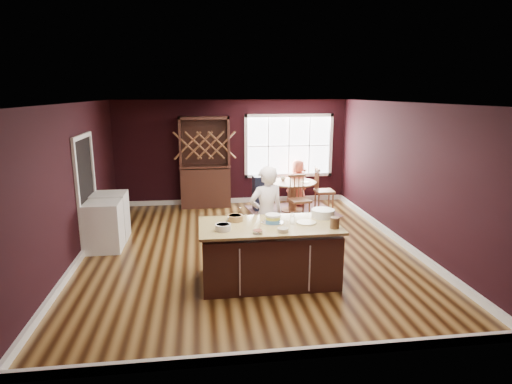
{
  "coord_description": "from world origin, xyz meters",
  "views": [
    {
      "loc": [
        -0.84,
        -7.57,
        2.88
      ],
      "look_at": [
        0.19,
        0.18,
        1.05
      ],
      "focal_mm": 30.0,
      "sensor_mm": 36.0,
      "label": 1
    }
  ],
  "objects_px": {
    "chair_north": "(296,186)",
    "toddler": "(260,177)",
    "hutch": "(205,162)",
    "washer": "(104,226)",
    "dining_table": "(292,190)",
    "chair_east": "(324,189)",
    "seated_woman": "(298,183)",
    "dryer": "(111,216)",
    "layer_cake": "(273,219)",
    "baker": "(266,215)",
    "chair_south": "(300,198)",
    "kitchen_island": "(269,254)",
    "high_chair": "(261,192)"
  },
  "relations": [
    {
      "from": "kitchen_island",
      "to": "chair_north",
      "type": "relative_size",
      "value": 2.27
    },
    {
      "from": "layer_cake",
      "to": "dining_table",
      "type": "bearing_deg",
      "value": 73.24
    },
    {
      "from": "chair_north",
      "to": "dryer",
      "type": "relative_size",
      "value": 1.0
    },
    {
      "from": "dining_table",
      "to": "chair_east",
      "type": "relative_size",
      "value": 1.06
    },
    {
      "from": "seated_woman",
      "to": "dryer",
      "type": "bearing_deg",
      "value": 2.13
    },
    {
      "from": "seated_woman",
      "to": "hutch",
      "type": "bearing_deg",
      "value": -29.96
    },
    {
      "from": "baker",
      "to": "chair_north",
      "type": "xyz_separation_m",
      "value": [
        1.41,
        3.92,
        -0.38
      ]
    },
    {
      "from": "layer_cake",
      "to": "toddler",
      "type": "height_order",
      "value": "layer_cake"
    },
    {
      "from": "kitchen_island",
      "to": "chair_north",
      "type": "xyz_separation_m",
      "value": [
        1.49,
        4.68,
        0.03
      ]
    },
    {
      "from": "baker",
      "to": "layer_cake",
      "type": "height_order",
      "value": "baker"
    },
    {
      "from": "baker",
      "to": "chair_south",
      "type": "distance_m",
      "value": 2.62
    },
    {
      "from": "washer",
      "to": "dining_table",
      "type": "bearing_deg",
      "value": 28.16
    },
    {
      "from": "washer",
      "to": "baker",
      "type": "bearing_deg",
      "value": -18.6
    },
    {
      "from": "dining_table",
      "to": "hutch",
      "type": "relative_size",
      "value": 0.51
    },
    {
      "from": "washer",
      "to": "layer_cake",
      "type": "bearing_deg",
      "value": -29.85
    },
    {
      "from": "kitchen_island",
      "to": "hutch",
      "type": "relative_size",
      "value": 0.93
    },
    {
      "from": "kitchen_island",
      "to": "seated_woman",
      "type": "relative_size",
      "value": 1.76
    },
    {
      "from": "kitchen_island",
      "to": "dining_table",
      "type": "height_order",
      "value": "kitchen_island"
    },
    {
      "from": "dryer",
      "to": "toddler",
      "type": "bearing_deg",
      "value": 29.65
    },
    {
      "from": "chair_north",
      "to": "hutch",
      "type": "height_order",
      "value": "hutch"
    },
    {
      "from": "toddler",
      "to": "high_chair",
      "type": "bearing_deg",
      "value": -90.8
    },
    {
      "from": "baker",
      "to": "dryer",
      "type": "xyz_separation_m",
      "value": [
        -2.89,
        1.61,
        -0.38
      ]
    },
    {
      "from": "dining_table",
      "to": "seated_woman",
      "type": "height_order",
      "value": "seated_woman"
    },
    {
      "from": "baker",
      "to": "chair_east",
      "type": "relative_size",
      "value": 1.54
    },
    {
      "from": "chair_south",
      "to": "toddler",
      "type": "relative_size",
      "value": 4.06
    },
    {
      "from": "layer_cake",
      "to": "toddler",
      "type": "distance_m",
      "value": 4.18
    },
    {
      "from": "dining_table",
      "to": "high_chair",
      "type": "bearing_deg",
      "value": 162.14
    },
    {
      "from": "baker",
      "to": "chair_north",
      "type": "distance_m",
      "value": 4.19
    },
    {
      "from": "chair_east",
      "to": "chair_south",
      "type": "bearing_deg",
      "value": 134.24
    },
    {
      "from": "layer_cake",
      "to": "hutch",
      "type": "distance_m",
      "value": 4.7
    },
    {
      "from": "chair_north",
      "to": "chair_south",
      "type": "bearing_deg",
      "value": 59.96
    },
    {
      "from": "seated_woman",
      "to": "chair_south",
      "type": "bearing_deg",
      "value": 55.76
    },
    {
      "from": "hutch",
      "to": "washer",
      "type": "relative_size",
      "value": 2.5
    },
    {
      "from": "seated_woman",
      "to": "dryer",
      "type": "height_order",
      "value": "seated_woman"
    },
    {
      "from": "high_chair",
      "to": "washer",
      "type": "bearing_deg",
      "value": -148.47
    },
    {
      "from": "layer_cake",
      "to": "high_chair",
      "type": "height_order",
      "value": "layer_cake"
    },
    {
      "from": "kitchen_island",
      "to": "layer_cake",
      "type": "bearing_deg",
      "value": 46.44
    },
    {
      "from": "baker",
      "to": "hutch",
      "type": "distance_m",
      "value": 4.04
    },
    {
      "from": "chair_south",
      "to": "chair_north",
      "type": "height_order",
      "value": "chair_south"
    },
    {
      "from": "baker",
      "to": "layer_cake",
      "type": "xyz_separation_m",
      "value": [
        -0.01,
        -0.68,
        0.14
      ]
    },
    {
      "from": "kitchen_island",
      "to": "layer_cake",
      "type": "xyz_separation_m",
      "value": [
        0.07,
        0.07,
        0.55
      ]
    },
    {
      "from": "dining_table",
      "to": "layer_cake",
      "type": "height_order",
      "value": "layer_cake"
    },
    {
      "from": "chair_east",
      "to": "hutch",
      "type": "bearing_deg",
      "value": 75.24
    },
    {
      "from": "seated_woman",
      "to": "high_chair",
      "type": "bearing_deg",
      "value": -8.69
    },
    {
      "from": "chair_north",
      "to": "toddler",
      "type": "relative_size",
      "value": 3.6
    },
    {
      "from": "toddler",
      "to": "washer",
      "type": "relative_size",
      "value": 0.28
    },
    {
      "from": "kitchen_island",
      "to": "dryer",
      "type": "height_order",
      "value": "dryer"
    },
    {
      "from": "hutch",
      "to": "dryer",
      "type": "xyz_separation_m",
      "value": [
        -1.93,
        -2.3,
        -0.67
      ]
    },
    {
      "from": "chair_south",
      "to": "seated_woman",
      "type": "bearing_deg",
      "value": 68.85
    },
    {
      "from": "toddler",
      "to": "hutch",
      "type": "distance_m",
      "value": 1.46
    }
  ]
}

